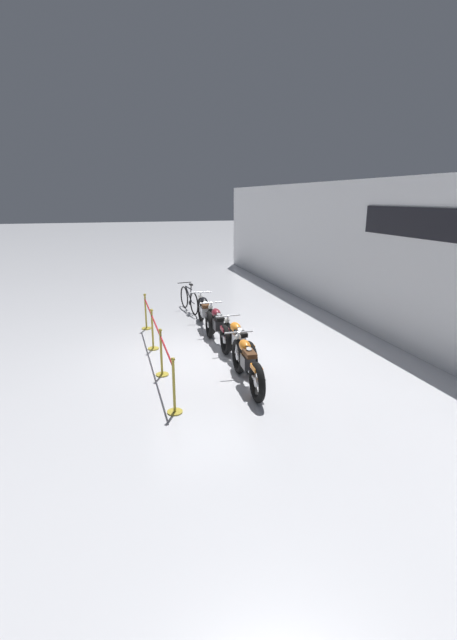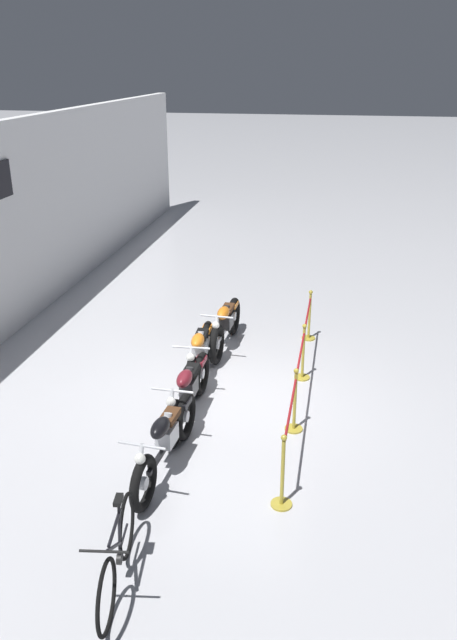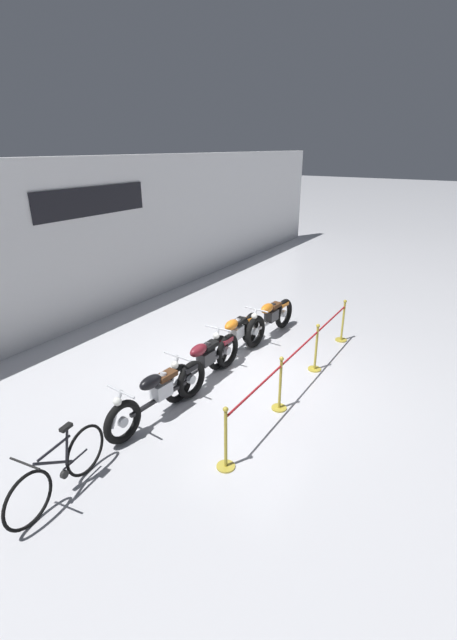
{
  "view_description": "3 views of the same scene",
  "coord_description": "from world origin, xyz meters",
  "px_view_note": "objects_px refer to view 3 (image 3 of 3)",
  "views": [
    {
      "loc": [
        9.61,
        -2.02,
        3.7
      ],
      "look_at": [
        0.44,
        0.59,
        0.96
      ],
      "focal_mm": 24.0,
      "sensor_mm": 36.0,
      "label": 1
    },
    {
      "loc": [
        -9.02,
        -1.57,
        5.27
      ],
      "look_at": [
        1.3,
        0.34,
        0.89
      ],
      "focal_mm": 35.0,
      "sensor_mm": 36.0,
      "label": 2
    },
    {
      "loc": [
        -6.8,
        -3.78,
        4.43
      ],
      "look_at": [
        1.37,
        1.35,
        0.48
      ],
      "focal_mm": 24.0,
      "sensor_mm": 36.0,
      "label": 3
    }
  ],
  "objects_px": {
    "bicycle": "(59,472)",
    "stanchion_far_left": "(273,384)",
    "motorcycle_black_0": "(159,394)",
    "motorcycle_orange_2": "(235,336)",
    "stanchion_far_right": "(342,327)",
    "motorcycle_orange_3": "(270,319)",
    "stanchion_mid_left": "(280,392)",
    "stanchion_mid_right": "(316,355)",
    "motorcycle_maroon_1": "(204,362)"
  },
  "relations": [
    {
      "from": "stanchion_mid_left",
      "to": "stanchion_mid_right",
      "type": "relative_size",
      "value": 1.0
    },
    {
      "from": "motorcycle_maroon_1",
      "to": "motorcycle_orange_2",
      "type": "xyz_separation_m",
      "value": [
        1.38,
        0.13,
        0.0
      ]
    },
    {
      "from": "stanchion_mid_right",
      "to": "stanchion_far_right",
      "type": "distance_m",
      "value": 1.74
    },
    {
      "from": "motorcycle_orange_3",
      "to": "stanchion_mid_left",
      "type": "bearing_deg",
      "value": -149.8
    },
    {
      "from": "stanchion_far_left",
      "to": "motorcycle_maroon_1",
      "type": "bearing_deg",
      "value": 78.88
    },
    {
      "from": "bicycle",
      "to": "stanchion_far_left",
      "type": "bearing_deg",
      "value": -26.69
    },
    {
      "from": "bicycle",
      "to": "motorcycle_maroon_1",
      "type": "bearing_deg",
      "value": 1.52
    },
    {
      "from": "stanchion_far_left",
      "to": "stanchion_mid_left",
      "type": "relative_size",
      "value": 5.09
    },
    {
      "from": "motorcycle_orange_2",
      "to": "stanchion_far_left",
      "type": "bearing_deg",
      "value": -133.49
    },
    {
      "from": "stanchion_far_left",
      "to": "stanchion_far_right",
      "type": "height_order",
      "value": "same"
    },
    {
      "from": "motorcycle_maroon_1",
      "to": "stanchion_far_left",
      "type": "relative_size",
      "value": 0.44
    },
    {
      "from": "motorcycle_maroon_1",
      "to": "stanchion_mid_left",
      "type": "bearing_deg",
      "value": -91.41
    },
    {
      "from": "motorcycle_maroon_1",
      "to": "stanchion_mid_left",
      "type": "relative_size",
      "value": 2.25
    },
    {
      "from": "bicycle",
      "to": "motorcycle_orange_3",
      "type": "bearing_deg",
      "value": 0.05
    },
    {
      "from": "motorcycle_maroon_1",
      "to": "stanchion_mid_right",
      "type": "height_order",
      "value": "stanchion_mid_right"
    },
    {
      "from": "motorcycle_black_0",
      "to": "stanchion_far_left",
      "type": "relative_size",
      "value": 0.44
    },
    {
      "from": "bicycle",
      "to": "stanchion_far_right",
      "type": "relative_size",
      "value": 1.67
    },
    {
      "from": "motorcycle_orange_2",
      "to": "stanchion_far_right",
      "type": "xyz_separation_m",
      "value": [
        2.04,
        -1.81,
        -0.11
      ]
    },
    {
      "from": "motorcycle_maroon_1",
      "to": "bicycle",
      "type": "distance_m",
      "value": 3.49
    },
    {
      "from": "motorcycle_black_0",
      "to": "stanchion_far_right",
      "type": "distance_m",
      "value": 5.09
    },
    {
      "from": "stanchion_far_left",
      "to": "stanchion_mid_right",
      "type": "height_order",
      "value": "same"
    },
    {
      "from": "motorcycle_orange_3",
      "to": "stanchion_far_right",
      "type": "bearing_deg",
      "value": -65.49
    },
    {
      "from": "stanchion_far_left",
      "to": "bicycle",
      "type": "bearing_deg",
      "value": 153.31
    },
    {
      "from": "motorcycle_black_0",
      "to": "motorcycle_orange_3",
      "type": "distance_m",
      "value": 4.08
    },
    {
      "from": "motorcycle_black_0",
      "to": "stanchion_mid_right",
      "type": "bearing_deg",
      "value": -28.28
    },
    {
      "from": "stanchion_far_right",
      "to": "motorcycle_black_0",
      "type": "bearing_deg",
      "value": 161.07
    },
    {
      "from": "bicycle",
      "to": "stanchion_mid_left",
      "type": "bearing_deg",
      "value": -24.73
    },
    {
      "from": "motorcycle_orange_2",
      "to": "stanchion_mid_left",
      "type": "relative_size",
      "value": 2.15
    },
    {
      "from": "motorcycle_black_0",
      "to": "motorcycle_maroon_1",
      "type": "relative_size",
      "value": 1.0
    },
    {
      "from": "stanchion_mid_left",
      "to": "stanchion_far_right",
      "type": "bearing_deg",
      "value": 0.0
    },
    {
      "from": "motorcycle_black_0",
      "to": "motorcycle_maroon_1",
      "type": "distance_m",
      "value": 1.39
    },
    {
      "from": "motorcycle_maroon_1",
      "to": "stanchion_mid_left",
      "type": "distance_m",
      "value": 1.68
    },
    {
      "from": "motorcycle_orange_2",
      "to": "bicycle",
      "type": "height_order",
      "value": "bicycle"
    },
    {
      "from": "motorcycle_orange_3",
      "to": "stanchion_far_right",
      "type": "distance_m",
      "value": 1.75
    },
    {
      "from": "stanchion_mid_left",
      "to": "motorcycle_black_0",
      "type": "bearing_deg",
      "value": 129.21
    },
    {
      "from": "motorcycle_maroon_1",
      "to": "motorcycle_black_0",
      "type": "bearing_deg",
      "value": -178.74
    },
    {
      "from": "motorcycle_orange_2",
      "to": "stanchion_mid_right",
      "type": "xyz_separation_m",
      "value": [
        0.29,
        -1.81,
        -0.11
      ]
    },
    {
      "from": "motorcycle_maroon_1",
      "to": "motorcycle_orange_3",
      "type": "relative_size",
      "value": 1.09
    },
    {
      "from": "motorcycle_black_0",
      "to": "stanchion_far_right",
      "type": "bearing_deg",
      "value": -18.93
    },
    {
      "from": "motorcycle_black_0",
      "to": "bicycle",
      "type": "height_order",
      "value": "bicycle"
    },
    {
      "from": "motorcycle_orange_2",
      "to": "stanchion_far_left",
      "type": "relative_size",
      "value": 0.42
    },
    {
      "from": "motorcycle_maroon_1",
      "to": "bicycle",
      "type": "xyz_separation_m",
      "value": [
        -3.49,
        -0.09,
        -0.07
      ]
    },
    {
      "from": "motorcycle_maroon_1",
      "to": "stanchion_far_right",
      "type": "xyz_separation_m",
      "value": [
        3.42,
        -1.68,
        -0.11
      ]
    },
    {
      "from": "stanchion_mid_left",
      "to": "stanchion_mid_right",
      "type": "height_order",
      "value": "same"
    },
    {
      "from": "motorcycle_maroon_1",
      "to": "stanchion_mid_right",
      "type": "bearing_deg",
      "value": -45.02
    },
    {
      "from": "motorcycle_maroon_1",
      "to": "stanchion_far_right",
      "type": "bearing_deg",
      "value": -26.15
    },
    {
      "from": "motorcycle_orange_3",
      "to": "stanchion_far_left",
      "type": "height_order",
      "value": "stanchion_far_left"
    },
    {
      "from": "stanchion_mid_right",
      "to": "stanchion_far_right",
      "type": "height_order",
      "value": "same"
    },
    {
      "from": "bicycle",
      "to": "stanchion_far_left",
      "type": "height_order",
      "value": "stanchion_far_left"
    },
    {
      "from": "motorcycle_black_0",
      "to": "stanchion_mid_right",
      "type": "height_order",
      "value": "stanchion_mid_right"
    }
  ]
}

